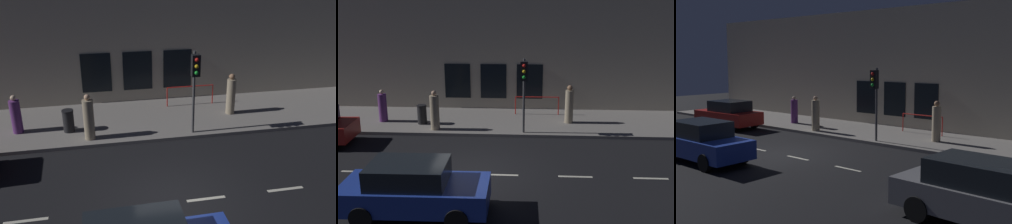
# 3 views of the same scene
# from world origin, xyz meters

# --- Properties ---
(ground_plane) EXTENTS (60.00, 60.00, 0.00)m
(ground_plane) POSITION_xyz_m (0.00, 0.00, 0.00)
(ground_plane) COLOR black
(sidewalk) EXTENTS (4.50, 32.00, 0.15)m
(sidewalk) POSITION_xyz_m (6.25, 0.00, 0.07)
(sidewalk) COLOR gray
(sidewalk) RESTS_ON ground
(building_facade) EXTENTS (0.65, 32.00, 6.78)m
(building_facade) POSITION_xyz_m (8.80, 0.00, 3.39)
(building_facade) COLOR #B2A893
(building_facade) RESTS_ON ground
(lane_centre_line) EXTENTS (0.12, 27.20, 0.01)m
(lane_centre_line) POSITION_xyz_m (0.00, -1.00, 0.00)
(lane_centre_line) COLOR beige
(lane_centre_line) RESTS_ON ground
(traffic_light) EXTENTS (0.45, 0.32, 3.39)m
(traffic_light) POSITION_xyz_m (4.20, -1.72, 2.64)
(traffic_light) COLOR #424244
(traffic_light) RESTS_ON sidewalk
(parked_car_2) EXTENTS (1.85, 4.18, 1.58)m
(parked_car_2) POSITION_xyz_m (-2.77, 1.29, 0.79)
(parked_car_2) COLOR #1E389E
(parked_car_2) RESTS_ON ground
(pedestrian_0) EXTENTS (0.58, 0.58, 1.85)m
(pedestrian_0) POSITION_xyz_m (4.56, 2.41, 1.00)
(pedestrian_0) COLOR gray
(pedestrian_0) RESTS_ON sidewalk
(pedestrian_1) EXTENTS (0.57, 0.57, 1.89)m
(pedestrian_1) POSITION_xyz_m (5.99, -3.94, 1.02)
(pedestrian_1) COLOR gray
(pedestrian_1) RESTS_ON sidewalk
(pedestrian_2) EXTENTS (0.49, 0.49, 1.61)m
(pedestrian_2) POSITION_xyz_m (5.73, 5.31, 0.88)
(pedestrian_2) COLOR #5B2D70
(pedestrian_2) RESTS_ON sidewalk
(trash_bin) EXTENTS (0.47, 0.47, 0.94)m
(trash_bin) POSITION_xyz_m (5.42, 3.26, 0.62)
(trash_bin) COLOR black
(trash_bin) RESTS_ON sidewalk
(red_railing) EXTENTS (0.05, 2.32, 0.97)m
(red_railing) POSITION_xyz_m (7.39, -2.40, 0.88)
(red_railing) COLOR red
(red_railing) RESTS_ON sidewalk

